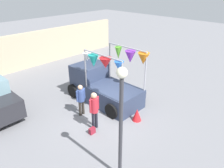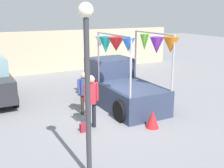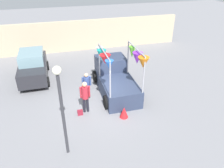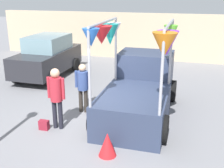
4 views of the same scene
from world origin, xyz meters
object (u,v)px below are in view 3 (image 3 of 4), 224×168
Objects in this scene: parked_car at (33,66)px; street_lamp at (61,101)px; person_vendor at (87,83)px; handbag at (80,113)px; vendor_truck at (115,77)px; folded_kite_bundle_crimson at (124,112)px; person_customer at (85,94)px.

parked_car is 7.54m from street_lamp.
parked_car reaches higher than person_vendor.
handbag is at bearing -63.49° from parked_car.
handbag is (-2.41, -1.91, -0.77)m from vendor_truck.
handbag is 0.47× the size of folded_kite_bundle_crimson.
vendor_truck is 2.68m from person_customer.
vendor_truck is at bearing 13.44° from person_vendor.
street_lamp is 6.62× the size of folded_kite_bundle_crimson.
parked_car is at bearing 116.51° from handbag.
person_customer is 1.03m from handbag.
person_vendor is at bearing 69.00° from street_lamp.
vendor_truck is 6.97× the size of folded_kite_bundle_crimson.
parked_car is 4.49m from person_vendor.
parked_car is 6.67× the size of folded_kite_bundle_crimson.
person_vendor is 1.82m from handbag.
vendor_truck is 5.61m from parked_car.
vendor_truck is 2.59× the size of person_vendor.
folded_kite_bundle_crimson is (4.53, -5.58, -0.64)m from parked_car.
person_vendor reaches higher than handbag.
vendor_truck is at bearing 84.13° from folded_kite_bundle_crimson.
person_customer is 1.11× the size of person_vendor.
person_vendor is at bearing -166.56° from vendor_truck.
street_lamp reaches higher than parked_car.
street_lamp reaches higher than person_vendor.
person_customer is at bearing 65.07° from street_lamp.
street_lamp is at bearing -109.66° from handbag.
folded_kite_bundle_crimson is (2.14, -0.78, 0.16)m from handbag.
person_customer is (2.74, -4.60, 0.15)m from parked_car.
handbag is (-0.63, -1.48, -0.83)m from person_vendor.
vendor_truck is 2.33× the size of person_customer.
vendor_truck reaches higher than person_customer.
handbag is (2.39, -4.80, -0.80)m from parked_car.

